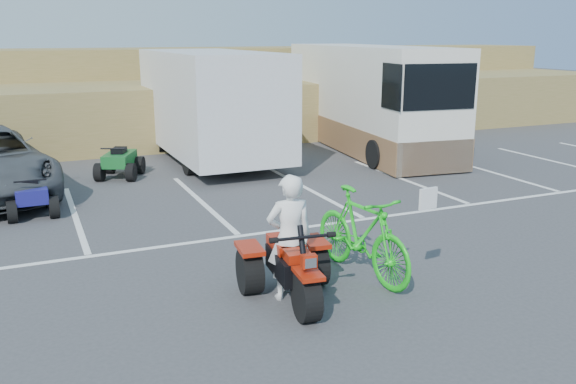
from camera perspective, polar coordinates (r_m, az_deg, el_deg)
name	(u,v)px	position (r m, az deg, el deg)	size (l,w,h in m)	color
ground	(292,283)	(9.32, 0.36, -8.50)	(100.00, 100.00, 0.00)	#3C3C3F
parking_stripes	(252,208)	(13.19, -3.37, -1.53)	(28.00, 5.16, 0.01)	white
grass_embankment	(123,96)	(23.68, -15.18, 8.66)	(40.00, 8.50, 3.10)	olive
red_trike_atv	(293,302)	(8.71, 0.43, -10.22)	(1.31, 1.75, 1.14)	#9D1C08
rider	(289,237)	(8.51, 0.14, -4.28)	(0.66, 0.43, 1.81)	white
green_dirt_bike	(362,234)	(9.42, 6.90, -3.91)	(0.64, 2.28, 1.37)	#14BF19
cargo_trailer	(211,102)	(18.19, -7.25, 8.34)	(2.77, 6.82, 3.17)	silver
rv_motorhome	(366,105)	(20.31, 7.28, 8.11)	(3.27, 9.24, 3.25)	silver
quad_atv_blue	(33,215)	(13.79, -22.74, -1.96)	(0.98, 1.31, 0.86)	navy
quad_atv_green	(121,177)	(16.63, -15.37, 1.34)	(1.01, 1.35, 0.88)	#155D25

